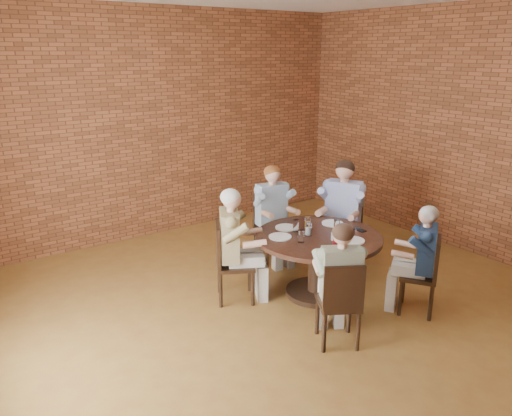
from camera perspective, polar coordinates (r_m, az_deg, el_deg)
floor at (r=5.44m, az=5.74°, el=-13.12°), size 7.00×7.00×0.00m
wall_back at (r=7.73m, az=-11.27°, el=9.29°), size 7.00×0.00×7.00m
wall_right at (r=7.34m, az=25.93°, el=7.45°), size 0.00×7.00×7.00m
dining_table at (r=5.84m, az=7.08°, el=-5.13°), size 1.45×1.45×0.75m
chair_a at (r=6.81m, az=9.91°, el=-1.90°), size 0.64×0.64×0.98m
diner_a at (r=6.67m, az=9.77°, el=-0.69°), size 0.91×0.86×1.42m
chair_b at (r=6.83m, az=1.66°, el=-1.79°), size 0.49×0.49×0.93m
diner_b at (r=6.71m, az=2.00°, el=-0.76°), size 0.62×0.72×1.32m
chair_c at (r=5.71m, az=-3.23°, el=-5.82°), size 0.57×0.57×0.93m
diner_c at (r=5.65m, az=-2.40°, el=-4.34°), size 0.82×0.77×1.32m
chair_d at (r=4.90m, az=9.61°, el=-10.45°), size 0.53×0.53×0.89m
diner_d at (r=4.90m, az=9.49°, el=-8.62°), size 0.71×0.75×1.25m
chair_e at (r=5.73m, az=18.83°, el=-6.98°), size 0.52×0.52×0.88m
diner_e at (r=5.68m, az=18.25°, el=-5.70°), size 0.70×0.73×1.22m
plate_a at (r=6.15m, az=8.74°, el=-1.73°), size 0.26×0.26×0.01m
plate_b at (r=5.94m, az=3.46°, el=-2.25°), size 0.26×0.26×0.01m
plate_c at (r=5.65m, az=2.78°, el=-3.30°), size 0.26×0.26×0.01m
plate_d at (r=5.64m, az=11.00°, el=-3.65°), size 0.26×0.26×0.01m
glass_a at (r=5.89m, az=9.21°, el=-1.99°), size 0.07×0.07×0.14m
glass_b at (r=5.93m, az=5.92°, el=-1.70°), size 0.07×0.07×0.14m
glass_c at (r=5.83m, az=4.57°, el=-2.00°), size 0.07×0.07×0.14m
glass_d at (r=5.73m, az=6.02°, el=-2.40°), size 0.07×0.07×0.14m
glass_e at (r=5.51m, az=5.18°, el=-3.22°), size 0.07×0.07×0.14m
glass_f at (r=5.42m, az=9.12°, el=-3.73°), size 0.07×0.07×0.14m
glass_g at (r=5.61m, az=8.94°, el=-2.99°), size 0.07×0.07×0.14m
smartphone at (r=5.99m, az=11.80°, el=-2.47°), size 0.08×0.15×0.01m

